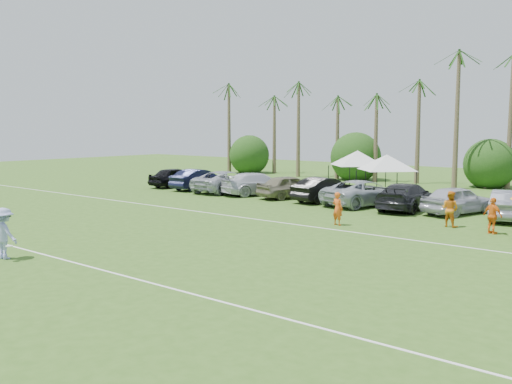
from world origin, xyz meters
The scene contains 27 objects.
field_lines centered at (0.00, 8.00, 0.01)m, with size 80.00×12.10×0.01m.
palm_tree_0 centered at (-22.00, 38.00, 7.48)m, with size 2.40×2.40×8.90m.
palm_tree_1 centered at (-17.00, 38.00, 8.35)m, with size 2.40×2.40×9.90m.
palm_tree_2 centered at (-12.00, 38.00, 9.21)m, with size 2.40×2.40×10.90m.
palm_tree_3 centered at (-8.00, 38.00, 10.06)m, with size 2.40×2.40×11.90m.
palm_tree_4 centered at (-4.00, 38.00, 7.48)m, with size 2.40×2.40×8.90m.
palm_tree_5 centered at (0.00, 38.00, 8.35)m, with size 2.40×2.40×9.90m.
palm_tree_6 centered at (4.00, 38.00, 9.21)m, with size 2.40×2.40×10.90m.
bush_tree_0 centered at (-19.00, 39.00, 1.80)m, with size 4.00×4.00×4.00m.
bush_tree_1 centered at (-6.00, 39.00, 1.80)m, with size 4.00×4.00×4.00m.
bush_tree_2 centered at (6.00, 39.00, 1.80)m, with size 4.00×4.00×4.00m.
sideline_player_a centered at (5.85, 15.25, 0.86)m, with size 0.62×0.41×1.71m, color #F55C1B.
sideline_player_b centered at (10.49, 18.43, 0.91)m, with size 0.89×0.69×1.82m, color orange.
sideline_player_c centered at (12.76, 17.82, 0.86)m, with size 1.01×0.42×1.73m, color orange.
canopy_tent_left centered at (-0.01, 27.59, 3.27)m, with size 4.71×4.71×3.82m.
canopy_tent_right centered at (3.38, 25.57, 3.16)m, with size 4.55×4.55×3.69m.
frisbee_player centered at (0.00, 0.69, 0.99)m, with size 1.37×0.91×1.97m.
parked_car_0 centered at (-14.46, 22.74, 0.82)m, with size 1.94×4.83×1.65m, color black.
parked_car_1 centered at (-11.49, 22.53, 0.82)m, with size 1.74×5.00×1.65m, color black.
parked_car_2 centered at (-8.53, 22.57, 0.82)m, with size 2.73×5.92×1.65m, color #AFB2BD.
parked_car_3 centered at (-5.57, 22.74, 0.82)m, with size 2.31×5.67×1.65m, color silver.
parked_car_4 centered at (-2.61, 22.67, 0.82)m, with size 1.94×4.83×1.65m, color gray.
parked_car_5 centered at (0.35, 22.66, 0.82)m, with size 1.74×5.00×1.65m, color black.
parked_car_6 centered at (3.31, 22.59, 0.82)m, with size 2.73×5.92×1.65m, color #A7AEB5.
parked_car_7 centered at (6.27, 22.52, 0.82)m, with size 2.31×5.67×1.65m, color black.
parked_car_8 centered at (9.23, 22.86, 0.82)m, with size 1.94×4.83×1.65m, color #BABBC6.
parked_car_9 centered at (12.19, 22.61, 0.82)m, with size 1.74×5.00×1.65m, color slate.
Camera 1 is at (21.00, -9.69, 5.03)m, focal length 40.00 mm.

